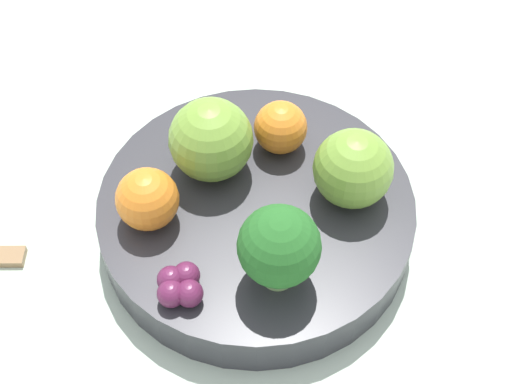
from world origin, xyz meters
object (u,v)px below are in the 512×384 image
at_px(orange_front, 281,127).
at_px(apple_red, 211,140).
at_px(orange_back, 147,199).
at_px(broccoli, 279,247).
at_px(grape_cluster, 181,286).
at_px(bowl, 256,215).
at_px(apple_green, 353,169).

bearing_deg(orange_front, apple_red, 146.94).
relative_size(apple_red, orange_back, 1.39).
bearing_deg(apple_red, broccoli, -120.53).
distance_m(apple_red, orange_front, 0.06).
relative_size(apple_red, grape_cluster, 1.76).
xyz_separation_m(bowl, apple_green, (0.04, -0.05, 0.05)).
xyz_separation_m(bowl, orange_back, (-0.06, 0.05, 0.04)).
xyz_separation_m(apple_green, orange_front, (0.01, 0.07, -0.01)).
relative_size(broccoli, grape_cluster, 1.85).
distance_m(broccoli, apple_green, 0.09).
bearing_deg(bowl, grape_cluster, -178.86).
xyz_separation_m(apple_red, grape_cluster, (-0.10, -0.05, -0.02)).
distance_m(bowl, grape_cluster, 0.10).
xyz_separation_m(apple_red, orange_back, (-0.06, 0.01, -0.01)).
bearing_deg(apple_red, orange_front, -33.06).
distance_m(apple_green, grape_cluster, 0.15).
height_order(broccoli, apple_red, broccoli).
height_order(bowl, grape_cluster, grape_cluster).
xyz_separation_m(orange_back, grape_cluster, (-0.04, -0.06, -0.01)).
distance_m(apple_red, apple_green, 0.11).
distance_m(broccoli, grape_cluster, 0.07).
xyz_separation_m(broccoli, orange_front, (0.10, 0.06, -0.02)).
bearing_deg(broccoli, apple_red, 59.47).
bearing_deg(grape_cluster, apple_green, -21.04).
distance_m(bowl, apple_green, 0.08).
relative_size(apple_red, orange_front, 1.52).
bearing_deg(orange_front, grape_cluster, -173.79).
bearing_deg(apple_green, broccoli, 176.55).
bearing_deg(apple_green, apple_red, 109.37).
xyz_separation_m(apple_red, orange_front, (0.05, -0.03, -0.01)).
bearing_deg(orange_back, grape_cluster, -123.66).
distance_m(bowl, apple_red, 0.07).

